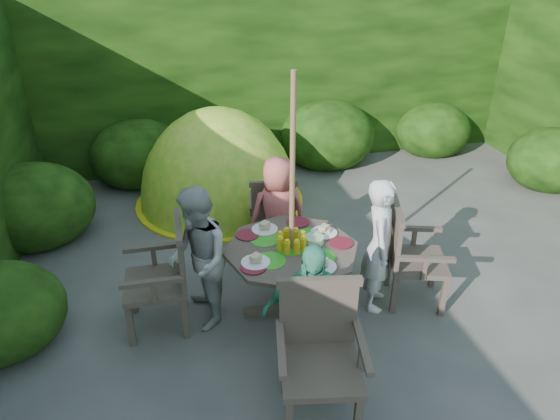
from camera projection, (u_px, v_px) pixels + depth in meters
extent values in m
plane|color=#47453F|center=(380.00, 296.00, 4.81)|extent=(60.00, 60.00, 0.00)
cube|color=black|center=(279.00, 74.00, 7.65)|extent=(9.00, 1.00, 2.50)
cylinder|color=#3D3227|center=(291.00, 282.00, 4.47)|extent=(0.11, 0.11, 0.65)
cube|color=#3D3227|center=(291.00, 308.00, 4.61)|extent=(0.87, 0.18, 0.06)
cube|color=#3D3227|center=(291.00, 308.00, 4.61)|extent=(0.18, 0.87, 0.06)
cylinder|color=#3D3227|center=(291.00, 249.00, 4.30)|extent=(1.30, 1.30, 0.04)
cylinder|color=green|center=(270.00, 261.00, 4.12)|extent=(0.27, 0.27, 0.00)
cylinder|color=green|center=(320.00, 256.00, 4.17)|extent=(0.27, 0.27, 0.00)
cylinder|color=green|center=(265.00, 239.00, 4.42)|extent=(0.27, 0.27, 0.00)
cylinder|color=green|center=(311.00, 235.00, 4.47)|extent=(0.27, 0.27, 0.00)
cylinder|color=green|center=(291.00, 247.00, 4.29)|extent=(0.27, 0.27, 0.00)
cylinder|color=white|center=(324.00, 233.00, 4.50)|extent=(0.24, 0.24, 0.01)
cylinder|color=white|center=(265.00, 229.00, 4.55)|extent=(0.24, 0.24, 0.01)
cylinder|color=white|center=(256.00, 262.00, 4.08)|extent=(0.24, 0.24, 0.01)
cylinder|color=white|center=(322.00, 266.00, 4.03)|extent=(0.24, 0.24, 0.01)
cylinder|color=red|center=(341.00, 243.00, 4.35)|extent=(0.21, 0.21, 0.01)
cylinder|color=red|center=(298.00, 222.00, 4.67)|extent=(0.21, 0.21, 0.01)
cylinder|color=red|center=(247.00, 235.00, 4.47)|extent=(0.21, 0.21, 0.01)
cylinder|color=red|center=(253.00, 267.00, 4.02)|extent=(0.21, 0.21, 0.01)
cylinder|color=red|center=(317.00, 273.00, 3.94)|extent=(0.21, 0.21, 0.01)
cylinder|color=#54B344|center=(314.00, 240.00, 4.35)|extent=(0.17, 0.17, 0.06)
cylinder|color=brown|center=(292.00, 205.00, 4.10)|extent=(0.05, 0.05, 2.20)
cube|color=#3D3227|center=(418.00, 261.00, 4.58)|extent=(0.63, 0.64, 0.05)
cube|color=#3D3227|center=(443.00, 296.00, 4.47)|extent=(0.06, 0.06, 0.42)
cube|color=#3D3227|center=(433.00, 268.00, 4.86)|extent=(0.06, 0.06, 0.42)
cube|color=#3D3227|center=(394.00, 294.00, 4.50)|extent=(0.06, 0.06, 0.42)
cube|color=#3D3227|center=(388.00, 267.00, 4.88)|extent=(0.06, 0.06, 0.42)
cube|color=#3D3227|center=(395.00, 236.00, 4.46)|extent=(0.20, 0.50, 0.50)
cube|color=#3D3227|center=(426.00, 259.00, 4.26)|extent=(0.49, 0.20, 0.04)
cube|color=#3D3227|center=(415.00, 229.00, 4.71)|extent=(0.49, 0.20, 0.04)
cube|color=#3D3227|center=(155.00, 284.00, 4.26)|extent=(0.53, 0.55, 0.05)
cube|color=#3D3227|center=(133.00, 292.00, 4.51)|extent=(0.05, 0.05, 0.43)
cube|color=#3D3227|center=(131.00, 325.00, 4.13)|extent=(0.05, 0.05, 0.43)
cube|color=#3D3227|center=(183.00, 286.00, 4.60)|extent=(0.05, 0.05, 0.43)
cube|color=#3D3227|center=(185.00, 317.00, 4.21)|extent=(0.05, 0.05, 0.43)
cube|color=#3D3227|center=(181.00, 253.00, 4.17)|extent=(0.06, 0.53, 0.51)
cube|color=#3D3227|center=(152.00, 247.00, 4.39)|extent=(0.51, 0.07, 0.04)
cube|color=#3D3227|center=(152.00, 282.00, 3.93)|extent=(0.51, 0.07, 0.04)
cube|color=#3D3227|center=(273.00, 214.00, 5.47)|extent=(0.54, 0.52, 0.04)
cube|color=#3D3227|center=(289.00, 221.00, 5.74)|extent=(0.05, 0.05, 0.37)
cube|color=#3D3227|center=(255.00, 222.00, 5.72)|extent=(0.05, 0.05, 0.37)
cube|color=#3D3227|center=(292.00, 238.00, 5.40)|extent=(0.05, 0.05, 0.37)
cube|color=#3D3227|center=(256.00, 239.00, 5.38)|extent=(0.05, 0.05, 0.37)
cube|color=#3D3227|center=(274.00, 204.00, 5.17)|extent=(0.46, 0.12, 0.44)
cube|color=#3D3227|center=(294.00, 199.00, 5.40)|extent=(0.13, 0.44, 0.04)
cube|color=#3D3227|center=(251.00, 201.00, 5.37)|extent=(0.13, 0.44, 0.04)
cube|color=#3D3227|center=(321.00, 370.00, 3.38)|extent=(0.63, 0.62, 0.05)
cube|color=#3D3227|center=(358.00, 420.00, 3.29)|extent=(0.06, 0.06, 0.44)
cube|color=#3D3227|center=(285.00, 370.00, 3.68)|extent=(0.06, 0.06, 0.44)
cube|color=#3D3227|center=(347.00, 368.00, 3.70)|extent=(0.06, 0.06, 0.44)
cube|color=#3D3227|center=(318.00, 314.00, 3.47)|extent=(0.54, 0.15, 0.52)
cube|color=#3D3227|center=(281.00, 348.00, 3.27)|extent=(0.16, 0.52, 0.04)
cube|color=#3D3227|center=(363.00, 346.00, 3.29)|extent=(0.16, 0.52, 0.04)
imported|color=silver|center=(380.00, 245.00, 4.43)|extent=(0.47, 0.55, 1.27)
imported|color=#A9A9A3|center=(198.00, 259.00, 4.21)|extent=(0.52, 0.65, 1.29)
imported|color=#CF5E55|center=(278.00, 213.00, 5.04)|extent=(0.59, 0.38, 1.19)
imported|color=#48A982|center=(310.00, 315.00, 3.64)|extent=(0.76, 0.47, 1.21)
ellipsoid|color=#66B623|center=(220.00, 201.00, 6.60)|extent=(2.31, 2.31, 2.49)
ellipsoid|color=black|center=(221.00, 227.00, 5.99)|extent=(0.75, 0.46, 0.86)
cylinder|color=yellow|center=(220.00, 200.00, 6.60)|extent=(2.18, 2.18, 0.03)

